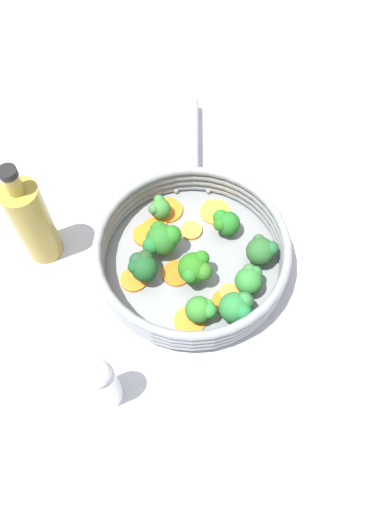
{
  "coord_description": "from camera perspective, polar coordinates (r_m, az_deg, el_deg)",
  "views": [
    {
      "loc": [
        -0.14,
        0.33,
        0.67
      ],
      "look_at": [
        0.0,
        0.0,
        0.03
      ],
      "focal_mm": 35.0,
      "sensor_mm": 36.0,
      "label": 1
    }
  ],
  "objects": [
    {
      "name": "carrot_slice_3",
      "position": [
        0.8,
        -2.77,
        5.25
      ],
      "size": [
        0.06,
        0.06,
        0.0
      ],
      "primitive_type": "cylinder",
      "rotation": [
        0.0,
        0.0,
        0.2
      ],
      "color": "orange",
      "rests_on": "skillet"
    },
    {
      "name": "carrot_slice_4",
      "position": [
        0.79,
        3.38,
        4.18
      ],
      "size": [
        0.04,
        0.04,
        0.01
      ],
      "primitive_type": "cylinder",
      "rotation": [
        0.0,
        0.0,
        1.17
      ],
      "color": "orange",
      "rests_on": "skillet"
    },
    {
      "name": "broccoli_floret_2",
      "position": [
        0.69,
        1.03,
        -6.16
      ],
      "size": [
        0.04,
        0.04,
        0.04
      ],
      "color": "#6D8A4B",
      "rests_on": "skillet"
    },
    {
      "name": "broccoli_floret_0",
      "position": [
        0.71,
        6.57,
        -2.67
      ],
      "size": [
        0.04,
        0.04,
        0.05
      ],
      "color": "#6C995E",
      "rests_on": "skillet"
    },
    {
      "name": "broccoli_floret_8",
      "position": [
        0.69,
        5.23,
        -5.77
      ],
      "size": [
        0.05,
        0.05,
        0.05
      ],
      "color": "#87B363",
      "rests_on": "skillet"
    },
    {
      "name": "carrot_slice_11",
      "position": [
        0.74,
        -1.78,
        -2.0
      ],
      "size": [
        0.04,
        0.04,
        0.0
      ],
      "primitive_type": "cylinder",
      "rotation": [
        0.0,
        0.0,
        3.11
      ],
      "color": "orange",
      "rests_on": "skillet"
    },
    {
      "name": "broccoli_floret_5",
      "position": [
        0.76,
        3.81,
        3.88
      ],
      "size": [
        0.04,
        0.04,
        0.04
      ],
      "color": "#639347",
      "rests_on": "skillet"
    },
    {
      "name": "carrot_slice_7",
      "position": [
        0.71,
        -0.25,
        -7.41
      ],
      "size": [
        0.05,
        0.05,
        0.0
      ],
      "primitive_type": "cylinder",
      "rotation": [
        0.0,
        0.0,
        6.17
      ],
      "color": "orange",
      "rests_on": "skillet"
    },
    {
      "name": "oil_bottle",
      "position": [
        0.74,
        -17.79,
        3.82
      ],
      "size": [
        0.05,
        0.05,
        0.19
      ],
      "color": "olive",
      "rests_on": "ground_plane"
    },
    {
      "name": "broccoli_floret_1",
      "position": [
        0.77,
        -3.71,
        5.54
      ],
      "size": [
        0.03,
        0.04,
        0.04
      ],
      "color": "#87A45D",
      "rests_on": "skillet"
    },
    {
      "name": "broccoli_floret_6",
      "position": [
        0.73,
        -3.52,
        1.88
      ],
      "size": [
        0.05,
        0.05,
        0.06
      ],
      "color": "#89AE5F",
      "rests_on": "skillet"
    },
    {
      "name": "carrot_slice_5",
      "position": [
        0.78,
        -4.26,
        3.1
      ],
      "size": [
        0.04,
        0.04,
        0.01
      ],
      "primitive_type": "cylinder",
      "rotation": [
        0.0,
        0.0,
        0.01
      ],
      "color": "orange",
      "rests_on": "skillet"
    },
    {
      "name": "broccoli_floret_7",
      "position": [
        0.73,
        7.93,
        0.63
      ],
      "size": [
        0.05,
        0.04,
        0.05
      ],
      "color": "#73A25C",
      "rests_on": "skillet"
    },
    {
      "name": "carrot_slice_6",
      "position": [
        0.77,
        -0.08,
        2.94
      ],
      "size": [
        0.05,
        0.05,
        0.01
      ],
      "primitive_type": "cylinder",
      "rotation": [
        0.0,
        0.0,
        2.42
      ],
      "color": "#F99C31",
      "rests_on": "skillet"
    },
    {
      "name": "carrot_slice_2",
      "position": [
        0.72,
        3.8,
        -5.28
      ],
      "size": [
        0.04,
        0.04,
        0.0
      ],
      "primitive_type": "cylinder",
      "rotation": [
        0.0,
        0.0,
        6.28
      ],
      "color": "orange",
      "rests_on": "skillet"
    },
    {
      "name": "skillet_rim_wall",
      "position": [
        0.73,
        -0.0,
        0.42
      ],
      "size": [
        0.29,
        0.29,
        0.05
      ],
      "color": "gray",
      "rests_on": "skillet"
    },
    {
      "name": "carrot_slice_0",
      "position": [
        0.74,
        -6.66,
        -2.7
      ],
      "size": [
        0.05,
        0.05,
        0.01
      ],
      "primitive_type": "cylinder",
      "rotation": [
        0.0,
        0.0,
        6.02
      ],
      "color": "orange",
      "rests_on": "skillet"
    },
    {
      "name": "skillet_handle",
      "position": [
        0.88,
        0.06,
        13.13
      ],
      "size": [
        0.09,
        0.18,
        0.02
      ],
      "primitive_type": "cylinder",
      "rotation": [
        1.57,
        0.0,
        0.39
      ],
      "color": "#999B9E",
      "rests_on": "skillet"
    },
    {
      "name": "carrot_slice_10",
      "position": [
        0.74,
        -0.16,
        -1.32
      ],
      "size": [
        0.03,
        0.03,
        0.0
      ],
      "primitive_type": "cylinder",
      "rotation": [
        0.0,
        0.0,
        4.62
      ],
      "color": "orange",
      "rests_on": "skillet"
    },
    {
      "name": "skillet",
      "position": [
        0.76,
        -0.0,
        -0.8
      ],
      "size": [
        0.27,
        0.27,
        0.01
      ],
      "primitive_type": "cylinder",
      "color": "gray",
      "rests_on": "ground_plane"
    },
    {
      "name": "skillet_rivet_right",
      "position": [
        0.82,
        -1.82,
        7.47
      ],
      "size": [
        0.01,
        0.01,
        0.01
      ],
      "primitive_type": "sphere",
      "color": "gray",
      "rests_on": "skillet"
    },
    {
      "name": "salt_shaker",
      "position": [
        0.64,
        -10.25,
        -14.08
      ],
      "size": [
        0.04,
        0.04,
        0.12
      ],
      "color": "white",
      "rests_on": "ground_plane"
    },
    {
      "name": "broccoli_floret_4",
      "position": [
        0.71,
        0.34,
        -1.43
      ],
      "size": [
        0.05,
        0.05,
        0.05
      ],
      "color": "#82B663",
      "rests_on": "skillet"
    },
    {
      "name": "broccoli_floret_3",
      "position": [
        0.71,
        -5.65,
        -1.13
      ],
      "size": [
        0.04,
        0.04,
        0.05
      ],
      "color": "#6A954F",
      "rests_on": "skillet"
    },
    {
      "name": "carrot_slice_1",
      "position": [
        0.77,
        -5.22,
        2.4
      ],
      "size": [
        0.05,
        0.05,
        0.01
      ],
      "primitive_type": "cylinder",
      "rotation": [
        0.0,
        0.0,
        4.34
      ],
      "color": "orange",
      "rests_on": "skillet"
    },
    {
      "name": "carrot_slice_8",
      "position": [
        0.72,
        4.35,
        -4.25
      ],
      "size": [
        0.04,
        0.04,
        0.01
      ],
      "primitive_type": "cylinder",
      "rotation": [
        0.0,
        0.0,
        5.32
      ],
      "color": "orange",
      "rests_on": "skillet"
    },
    {
      "name": "carrot_slice_9",
      "position": [
        0.79,
        2.76,
        5.03
      ],
      "size": [
        0.06,
        0.06,
        0.0
      ],
      "primitive_type": "cylinder",
      "rotation": [
        0.0,
        0.0,
        0.48
      ],
      "color": "orange",
      "rests_on": "skillet"
    },
    {
      "name": "ground_plane",
      "position": [
        0.76,
        -0.0,
        -1.03
      ],
      "size": [
        4.0,
        4.0,
        0.0
      ],
      "primitive_type": "plane",
      "color": "#B5B6C1"
    },
    {
      "name": "skillet_rivet_left",
      "position": [
        0.82,
        1.89,
        7.46
      ],
      "size": [
        0.01,
        0.01,
        0.01
      ],
      "primitive_type": "sphere",
      "color": "gray",
      "rests_on": "skillet"
    }
  ]
}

